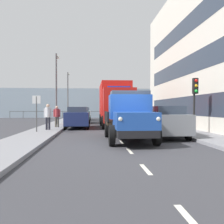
{
  "coord_description": "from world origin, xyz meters",
  "views": [
    {
      "loc": [
        1.41,
        10.26,
        1.61
      ],
      "look_at": [
        -0.01,
        -6.71,
        1.34
      ],
      "focal_mm": 38.4,
      "sensor_mm": 36.0,
      "label": 1
    }
  ],
  "objects": [
    {
      "name": "sidewalk_left",
      "position": [
        -4.59,
        -9.65,
        0.07
      ],
      "size": [
        2.17,
        37.22,
        0.15
      ],
      "primitive_type": "cube",
      "color": "gray",
      "rests_on": "ground_plane"
    },
    {
      "name": "road_centreline_markings",
      "position": [
        0.0,
        -8.76,
        0.0
      ],
      "size": [
        0.12,
        32.51,
        0.01
      ],
      "color": "silver",
      "rests_on": "ground_plane"
    },
    {
      "name": "ground_plane",
      "position": [
        0.0,
        -9.65,
        0.0
      ],
      "size": [
        80.0,
        80.0,
        0.0
      ],
      "primitive_type": "plane",
      "color": "#38383D"
    },
    {
      "name": "car_grey_kerbside_near",
      "position": [
        -2.56,
        -2.57,
        0.9
      ],
      "size": [
        1.85,
        4.1,
        1.72
      ],
      "color": "slate",
      "rests_on": "ground_plane"
    },
    {
      "name": "seawall_railing",
      "position": [
        -0.0,
        -27.66,
        0.92
      ],
      "size": [
        28.08,
        0.08,
        1.2
      ],
      "color": "#4C5156",
      "rests_on": "ground_plane"
    },
    {
      "name": "pedestrian_strolling",
      "position": [
        4.11,
        -8.5,
        1.11
      ],
      "size": [
        0.53,
        0.34,
        1.64
      ],
      "color": "#4C473D",
      "rests_on": "sidewalk_right"
    },
    {
      "name": "car_maroon_kerbside_1",
      "position": [
        -2.56,
        -7.73,
        0.9
      ],
      "size": [
        1.9,
        4.58,
        1.72
      ],
      "color": "maroon",
      "rests_on": "ground_plane"
    },
    {
      "name": "car_white_oppositeside_2",
      "position": [
        2.56,
        -22.28,
        0.9
      ],
      "size": [
        1.95,
        4.13,
        1.72
      ],
      "color": "white",
      "rests_on": "ground_plane"
    },
    {
      "name": "street_sign",
      "position": [
        4.85,
        -4.95,
        1.68
      ],
      "size": [
        0.5,
        0.07,
        2.25
      ],
      "color": "#4C4C4C",
      "rests_on": "sidewalk_right"
    },
    {
      "name": "lamp_post_promenade",
      "position": [
        4.6,
        -11.7,
        3.95
      ],
      "size": [
        0.32,
        1.14,
        6.37
      ],
      "color": "#59595B",
      "rests_on": "sidewalk_right"
    },
    {
      "name": "traffic_light_near",
      "position": [
        -4.55,
        -3.19,
        2.47
      ],
      "size": [
        0.28,
        0.41,
        3.2
      ],
      "color": "black",
      "rests_on": "sidewalk_left"
    },
    {
      "name": "car_navy_oppositeside_0",
      "position": [
        2.56,
        -9.31,
        0.9
      ],
      "size": [
        1.9,
        4.38,
        1.72
      ],
      "color": "navy",
      "rests_on": "ground_plane"
    },
    {
      "name": "sea_horizon",
      "position": [
        0.0,
        -31.26,
        2.5
      ],
      "size": [
        80.0,
        0.8,
        5.0
      ],
      "primitive_type": "cube",
      "color": "#8C9EAD",
      "rests_on": "ground_plane"
    },
    {
      "name": "truck_vintage_blue",
      "position": [
        -0.4,
        -1.15,
        1.18
      ],
      "size": [
        2.17,
        5.64,
        2.43
      ],
      "color": "black",
      "rests_on": "ground_plane"
    },
    {
      "name": "lamp_post_far",
      "position": [
        4.53,
        -21.27,
        3.83
      ],
      "size": [
        0.32,
        1.14,
        6.13
      ],
      "color": "#59595B",
      "rests_on": "sidewalk_right"
    },
    {
      "name": "sidewalk_right",
      "position": [
        4.59,
        -9.65,
        0.07
      ],
      "size": [
        2.17,
        37.22,
        0.15
      ],
      "primitive_type": "cube",
      "color": "gray",
      "rests_on": "ground_plane"
    },
    {
      "name": "lorry_cargo_red",
      "position": [
        -0.63,
        -10.8,
        2.08
      ],
      "size": [
        2.58,
        8.2,
        3.87
      ],
      "color": "red",
      "rests_on": "ground_plane"
    },
    {
      "name": "pedestrian_near_railing",
      "position": [
        4.39,
        -6.26,
        1.18
      ],
      "size": [
        0.53,
        0.34,
        1.75
      ],
      "color": "black",
      "rests_on": "sidewalk_right"
    },
    {
      "name": "car_teal_oppositeside_1",
      "position": [
        2.56,
        -16.03,
        0.9
      ],
      "size": [
        1.9,
        4.65,
        1.72
      ],
      "color": "#1E6670",
      "rests_on": "ground_plane"
    }
  ]
}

